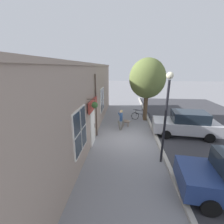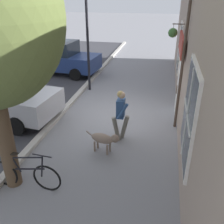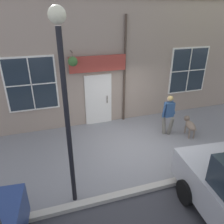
# 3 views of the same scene
# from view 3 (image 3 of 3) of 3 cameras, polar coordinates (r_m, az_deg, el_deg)

# --- Properties ---
(ground_plane) EXTENTS (90.00, 90.00, 0.00)m
(ground_plane) POSITION_cam_3_polar(r_m,az_deg,el_deg) (7.88, 6.34, -8.92)
(ground_plane) COLOR gray
(storefront_facade) EXTENTS (0.95, 18.00, 4.90)m
(storefront_facade) POSITION_cam_3_polar(r_m,az_deg,el_deg) (8.93, 0.91, 12.57)
(storefront_facade) COLOR gray
(storefront_facade) RESTS_ON ground_plane
(pedestrian_walking) EXTENTS (0.52, 0.54, 1.59)m
(pedestrian_walking) POSITION_cam_3_polar(r_m,az_deg,el_deg) (8.40, 14.59, 0.03)
(pedestrian_walking) COLOR #6B665B
(pedestrian_walking) RESTS_ON ground_plane
(dog_on_leash) EXTENTS (1.06, 0.45, 0.68)m
(dog_on_leash) POSITION_cam_3_polar(r_m,az_deg,el_deg) (8.82, 19.66, -3.11)
(dog_on_leash) COLOR #7F6B5B
(dog_on_leash) RESTS_ON ground_plane
(street_lamp) EXTENTS (0.32, 0.32, 4.48)m
(street_lamp) POSITION_cam_3_polar(r_m,az_deg,el_deg) (4.46, -12.35, 5.77)
(street_lamp) COLOR black
(street_lamp) RESTS_ON ground_plane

